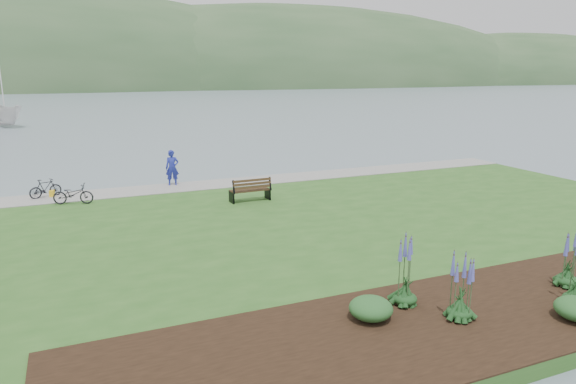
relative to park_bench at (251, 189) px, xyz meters
name	(u,v)px	position (x,y,z in m)	size (l,w,h in m)	color
ground	(286,225)	(0.55, -2.81, -0.96)	(600.00, 600.00, 0.00)	slate
lawn	(306,235)	(0.55, -4.81, -0.76)	(34.00, 20.00, 0.40)	#28531D
shoreline_path	(236,182)	(0.55, 4.09, -0.54)	(34.00, 2.20, 0.03)	gray
garden_bed	(538,299)	(3.55, -12.61, -0.54)	(24.00, 4.40, 0.04)	black
far_hillside	(153,88)	(20.55, 167.19, -0.96)	(580.00, 80.00, 38.00)	#2F4E2C
park_bench	(251,189)	(0.00, 0.00, 0.00)	(1.83, 0.79, 1.12)	#302113
person	(172,165)	(-2.63, 4.69, 0.52)	(0.78, 0.54, 2.16)	navy
bicycle_a	(73,194)	(-7.40, 2.62, -0.10)	(1.74, 0.61, 0.91)	black
bicycle_b	(45,188)	(-8.58, 4.39, -0.11)	(1.47, 0.43, 0.89)	black
sailboat	(7,127)	(-13.87, 44.12, -0.96)	(11.25, 11.46, 29.67)	silver
pannier	(52,194)	(-8.32, 4.39, -0.39)	(0.19, 0.30, 0.32)	yellow
echium_1	(569,262)	(4.90, -12.31, 0.19)	(0.62, 0.62, 1.78)	#143817
echium_4	(406,270)	(0.15, -11.54, 0.40)	(0.62, 0.62, 2.24)	#143817
echium_5	(461,289)	(0.90, -12.67, 0.24)	(0.62, 0.62, 1.79)	#143817
shrub_0	(371,308)	(-1.05, -11.87, -0.25)	(1.05, 1.05, 0.52)	#1E4C21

